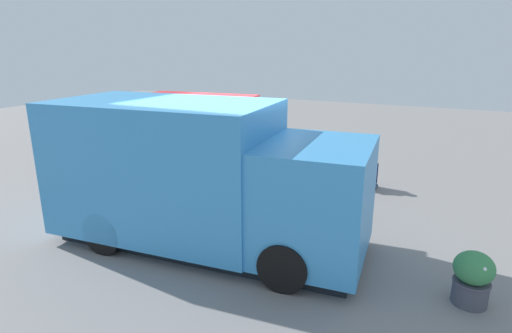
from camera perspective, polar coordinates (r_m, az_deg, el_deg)
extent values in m
plane|color=gray|center=(7.87, -4.94, -8.95)|extent=(40.00, 40.00, 0.00)
cube|color=#3B92D7|center=(7.37, -12.31, 0.09)|extent=(3.95, 2.51, 2.27)
cube|color=#3B92D7|center=(6.44, 8.29, -4.48)|extent=(1.81, 2.20, 1.76)
cube|color=black|center=(6.23, 15.44, -2.62)|extent=(0.21, 1.69, 0.67)
cube|color=black|center=(8.23, -8.31, 2.93)|extent=(2.05, 0.24, 0.80)
cube|color=red|center=(8.32, -7.60, 9.82)|extent=(2.30, 0.83, 0.03)
cube|color=black|center=(7.42, -6.45, -9.75)|extent=(5.24, 2.23, 0.20)
cylinder|color=black|center=(5.95, 3.82, -13.73)|extent=(0.75, 0.30, 0.73)
cylinder|color=black|center=(7.61, 8.13, -6.94)|extent=(0.75, 0.30, 0.73)
cylinder|color=black|center=(7.39, -20.33, -8.58)|extent=(0.75, 0.30, 0.73)
cylinder|color=black|center=(8.78, -12.23, -3.98)|extent=(0.75, 0.30, 0.73)
ellipsoid|color=#304560|center=(10.54, 15.24, -2.49)|extent=(0.68, 0.68, 0.13)
cube|color=#304560|center=(10.51, 14.03, -2.50)|extent=(0.33, 0.34, 0.11)
cube|color=#304560|center=(10.35, 14.63, -2.83)|extent=(0.33, 0.34, 0.11)
cube|color=#111642|center=(10.45, 15.36, -0.85)|extent=(0.42, 0.42, 0.50)
sphere|color=#D2B283|center=(10.35, 15.50, 0.95)|extent=(0.19, 0.19, 0.19)
sphere|color=olive|center=(10.35, 15.51, 1.08)|extent=(0.20, 0.20, 0.20)
cube|color=#111642|center=(10.44, 14.41, -0.41)|extent=(0.30, 0.31, 0.27)
cube|color=#111642|center=(10.26, 15.11, -0.75)|extent=(0.30, 0.31, 0.27)
cylinder|color=tan|center=(10.28, 13.94, -1.05)|extent=(0.34, 0.23, 0.07)
cube|color=red|center=(10.27, 13.94, -0.97)|extent=(0.28, 0.17, 0.02)
cylinder|color=#484957|center=(6.46, 27.57, -15.17)|extent=(0.46, 0.46, 0.34)
torus|color=#4B4454|center=(6.38, 27.75, -13.97)|extent=(0.49, 0.49, 0.04)
ellipsoid|color=#3B874E|center=(6.29, 28.00, -12.31)|extent=(0.52, 0.52, 0.44)
sphere|color=white|center=(6.21, 26.17, -11.83)|extent=(0.07, 0.07, 0.07)
sphere|color=white|center=(6.10, 29.03, -12.36)|extent=(0.08, 0.08, 0.08)
sphere|color=white|center=(6.29, 26.90, -10.75)|extent=(0.08, 0.08, 0.08)
sphere|color=white|center=(6.26, 26.05, -11.77)|extent=(0.06, 0.06, 0.06)
sphere|color=white|center=(6.30, 29.91, -11.72)|extent=(0.06, 0.06, 0.06)
cylinder|color=#C36E47|center=(11.14, 3.89, -0.49)|extent=(0.53, 0.53, 0.30)
torus|color=#C3694B|center=(11.11, 3.90, 0.17)|extent=(0.56, 0.56, 0.04)
ellipsoid|color=#336736|center=(11.05, 3.92, 1.21)|extent=(0.51, 0.51, 0.44)
sphere|color=#C72752|center=(10.92, 3.03, 1.27)|extent=(0.08, 0.08, 0.08)
sphere|color=#C3334C|center=(10.96, 2.91, 1.34)|extent=(0.07, 0.07, 0.07)
sphere|color=#DE3938|center=(11.12, 3.20, 1.92)|extent=(0.09, 0.09, 0.09)
sphere|color=#C33050|center=(11.12, 3.23, 1.95)|extent=(0.08, 0.08, 0.08)
sphere|color=#C53B44|center=(11.08, 4.75, 1.88)|extent=(0.08, 0.08, 0.08)
cylinder|color=#485461|center=(11.29, -2.25, 1.41)|extent=(0.42, 0.42, 0.93)
ellipsoid|color=#3F5459|center=(11.17, -2.28, 3.91)|extent=(0.43, 0.43, 0.09)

